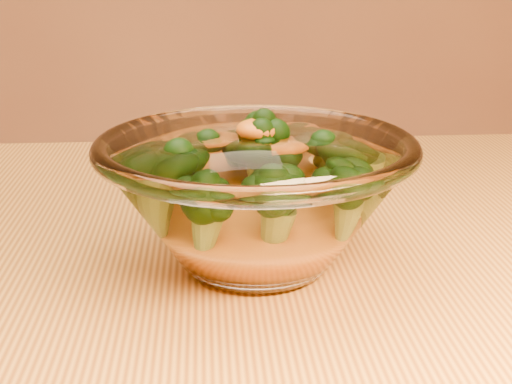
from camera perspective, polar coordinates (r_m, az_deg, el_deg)
glass_bowl at (r=0.50m, az=-0.00°, el=-0.53°), size 0.22×0.22×0.10m
cheese_sauce at (r=0.50m, az=0.00°, el=-2.76°), size 0.13×0.13×0.04m
broccoli_heap at (r=0.50m, az=-0.51°, el=1.30°), size 0.17×0.14×0.07m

